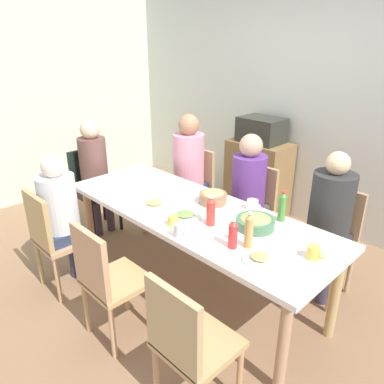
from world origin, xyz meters
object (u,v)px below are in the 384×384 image
at_px(chair_2, 54,236).
at_px(person_4, 188,164).
at_px(plate_0, 260,258).
at_px(side_cabinet, 258,179).
at_px(person_3, 94,168).
at_px(bottle_3, 211,212).
at_px(plate_2, 185,215).
at_px(cup_1, 173,221).
at_px(microwave, 261,130).
at_px(person_6, 329,214).
at_px(chair_3, 92,185).
at_px(cup_0, 314,252).
at_px(chair_5, 188,342).
at_px(cup_3, 179,231).
at_px(bottle_2, 233,234).
at_px(plate_1, 154,204).
at_px(dining_table, 192,218).
at_px(cup_2, 253,205).
at_px(person_2, 61,211).
at_px(chair_0, 252,207).
at_px(chair_4, 194,185).
at_px(chair_1, 106,278).
at_px(bowl_0, 255,222).
at_px(bowl_1, 213,197).
at_px(chair_6, 330,236).
at_px(person_0, 248,187).
at_px(bottle_0, 249,231).

distance_m(chair_2, person_4, 1.55).
height_order(plate_0, side_cabinet, side_cabinet).
distance_m(person_3, person_4, 0.99).
bearing_deg(bottle_3, plate_2, -168.08).
relative_size(plate_2, cup_1, 2.20).
bearing_deg(cup_1, microwave, 107.79).
distance_m(chair_2, person_6, 2.20).
distance_m(plate_0, plate_2, 0.74).
relative_size(chair_3, side_cabinet, 1.00).
xyz_separation_m(cup_0, cup_1, (-0.92, -0.32, -0.01)).
relative_size(chair_5, cup_1, 7.97).
height_order(cup_3, bottle_2, bottle_2).
bearing_deg(person_6, bottle_2, -102.33).
relative_size(chair_3, person_4, 0.69).
bearing_deg(person_3, chair_3, 180.00).
bearing_deg(plate_1, cup_0, 8.92).
distance_m(dining_table, chair_5, 1.14).
bearing_deg(cup_0, cup_2, 156.13).
height_order(person_4, bottle_2, person_4).
bearing_deg(bottle_3, cup_1, -133.19).
xyz_separation_m(dining_table, person_6, (0.79, 0.72, 0.07)).
height_order(cup_1, cup_3, cup_3).
bearing_deg(chair_3, cup_3, -11.32).
bearing_deg(bottle_2, person_4, 146.01).
height_order(plate_2, cup_1, cup_1).
relative_size(person_2, plate_0, 5.50).
bearing_deg(microwave, chair_2, -96.59).
distance_m(person_4, cup_3, 1.50).
xyz_separation_m(person_6, microwave, (-1.30, 0.88, 0.30)).
xyz_separation_m(person_3, bottle_3, (1.75, -0.08, 0.11)).
relative_size(chair_0, chair_4, 1.00).
distance_m(chair_1, person_4, 1.73).
height_order(bowl_0, bottle_2, bottle_2).
bearing_deg(dining_table, chair_1, -90.00).
height_order(chair_3, person_4, person_4).
height_order(chair_0, cup_3, chair_0).
bearing_deg(bowl_0, cup_3, -120.38).
bearing_deg(side_cabinet, bottle_2, -58.78).
distance_m(person_2, plate_0, 1.67).
relative_size(bowl_0, bowl_1, 1.23).
distance_m(chair_5, bottle_2, 0.71).
height_order(person_4, microwave, person_4).
bearing_deg(person_6, chair_5, -90.00).
bearing_deg(chair_6, plate_0, -89.47).
distance_m(person_4, cup_1, 1.33).
bearing_deg(chair_0, chair_1, -90.00).
height_order(person_0, bottle_0, person_0).
bearing_deg(dining_table, cup_1, -71.75).
distance_m(person_4, plate_2, 1.20).
distance_m(person_0, bowl_1, 0.51).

